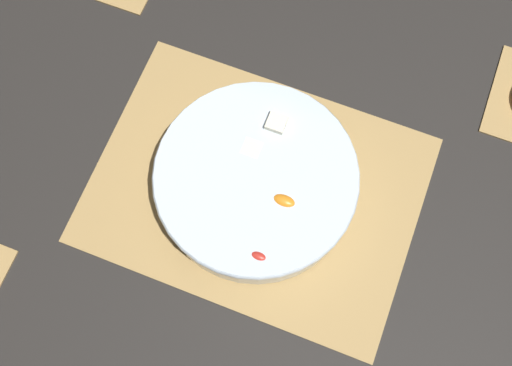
% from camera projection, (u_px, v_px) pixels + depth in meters
% --- Properties ---
extents(ground_plane, '(6.00, 6.00, 0.00)m').
position_uv_depth(ground_plane, '(256.00, 190.00, 0.86)').
color(ground_plane, black).
extents(bamboo_mat_center, '(0.46, 0.34, 0.01)m').
position_uv_depth(bamboo_mat_center, '(256.00, 189.00, 0.86)').
color(bamboo_mat_center, '#A8844C').
rests_on(bamboo_mat_center, ground_plane).
extents(fruit_salad_bowl, '(0.28, 0.28, 0.07)m').
position_uv_depth(fruit_salad_bowl, '(256.00, 181.00, 0.82)').
color(fruit_salad_bowl, silver).
rests_on(fruit_salad_bowl, bamboo_mat_center).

